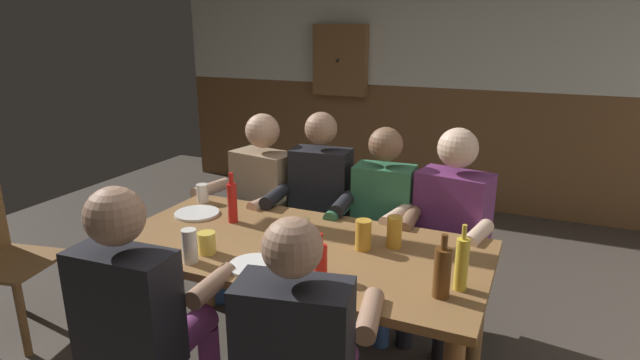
# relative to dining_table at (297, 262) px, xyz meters

# --- Properties ---
(back_wall_upper) EXTENTS (5.57, 0.12, 1.37)m
(back_wall_upper) POSITION_rel_dining_table_xyz_m (0.00, 3.02, 1.22)
(back_wall_upper) COLOR beige
(back_wall_wainscot) EXTENTS (5.57, 0.12, 1.17)m
(back_wall_wainscot) POSITION_rel_dining_table_xyz_m (0.00, 3.02, -0.05)
(back_wall_wainscot) COLOR brown
(back_wall_wainscot) RESTS_ON ground_plane
(dining_table) EXTENTS (1.83, 0.91, 0.73)m
(dining_table) POSITION_rel_dining_table_xyz_m (0.00, 0.00, 0.00)
(dining_table) COLOR brown
(dining_table) RESTS_ON ground_plane
(person_0) EXTENTS (0.60, 0.59, 1.21)m
(person_0) POSITION_rel_dining_table_xyz_m (-0.63, 0.69, 0.04)
(person_0) COLOR #997F60
(person_0) RESTS_ON ground_plane
(person_1) EXTENTS (0.53, 0.53, 1.25)m
(person_1) POSITION_rel_dining_table_xyz_m (-0.20, 0.68, 0.05)
(person_1) COLOR black
(person_1) RESTS_ON ground_plane
(person_2) EXTENTS (0.50, 0.53, 1.19)m
(person_2) POSITION_rel_dining_table_xyz_m (0.21, 0.67, 0.02)
(person_2) COLOR #33724C
(person_2) RESTS_ON ground_plane
(person_3) EXTENTS (0.58, 0.59, 1.22)m
(person_3) POSITION_rel_dining_table_xyz_m (0.60, 0.69, 0.05)
(person_3) COLOR #6B2D66
(person_3) RESTS_ON ground_plane
(person_4) EXTENTS (0.57, 0.53, 1.19)m
(person_4) POSITION_rel_dining_table_xyz_m (-0.37, -0.68, 0.03)
(person_4) COLOR black
(person_4) RESTS_ON ground_plane
(person_5) EXTENTS (0.57, 0.57, 1.19)m
(person_5) POSITION_rel_dining_table_xyz_m (0.35, -0.68, 0.02)
(person_5) COLOR black
(person_5) RESTS_ON ground_plane
(chair_empty_near_left) EXTENTS (0.52, 0.52, 0.88)m
(chair_empty_near_left) POSITION_rel_dining_table_xyz_m (-1.73, -0.35, -0.16)
(chair_empty_near_left) COLOR brown
(chair_empty_near_left) RESTS_ON ground_plane
(table_candle) EXTENTS (0.04, 0.04, 0.08)m
(table_candle) POSITION_rel_dining_table_xyz_m (-0.02, 0.15, 0.14)
(table_candle) COLOR #F9E08C
(table_candle) RESTS_ON dining_table
(plate_0) EXTENTS (0.25, 0.25, 0.01)m
(plate_0) POSITION_rel_dining_table_xyz_m (-0.70, 0.14, 0.10)
(plate_0) COLOR white
(plate_0) RESTS_ON dining_table
(plate_1) EXTENTS (0.24, 0.24, 0.01)m
(plate_1) POSITION_rel_dining_table_xyz_m (-0.06, -0.30, 0.10)
(plate_1) COLOR white
(plate_1) RESTS_ON dining_table
(bottle_0) EXTENTS (0.05, 0.05, 0.28)m
(bottle_0) POSITION_rel_dining_table_xyz_m (-0.45, 0.13, 0.21)
(bottle_0) COLOR red
(bottle_0) RESTS_ON dining_table
(bottle_1) EXTENTS (0.06, 0.06, 0.20)m
(bottle_1) POSITION_rel_dining_table_xyz_m (0.24, -0.26, 0.17)
(bottle_1) COLOR red
(bottle_1) RESTS_ON dining_table
(bottle_2) EXTENTS (0.07, 0.07, 0.26)m
(bottle_2) POSITION_rel_dining_table_xyz_m (0.74, -0.22, 0.20)
(bottle_2) COLOR #593314
(bottle_2) RESTS_ON dining_table
(bottle_3) EXTENTS (0.05, 0.05, 0.28)m
(bottle_3) POSITION_rel_dining_table_xyz_m (0.80, -0.13, 0.21)
(bottle_3) COLOR gold
(bottle_3) RESTS_ON dining_table
(pint_glass_0) EXTENTS (0.08, 0.08, 0.10)m
(pint_glass_0) POSITION_rel_dining_table_xyz_m (-0.34, -0.26, 0.15)
(pint_glass_0) COLOR #E5C64C
(pint_glass_0) RESTS_ON dining_table
(pint_glass_1) EXTENTS (0.07, 0.07, 0.16)m
(pint_glass_1) POSITION_rel_dining_table_xyz_m (0.44, 0.16, 0.17)
(pint_glass_1) COLOR gold
(pint_glass_1) RESTS_ON dining_table
(pint_glass_2) EXTENTS (0.07, 0.07, 0.16)m
(pint_glass_2) POSITION_rel_dining_table_xyz_m (-0.35, -0.37, 0.17)
(pint_glass_2) COLOR white
(pint_glass_2) RESTS_ON dining_table
(pint_glass_3) EXTENTS (0.08, 0.08, 0.15)m
(pint_glass_3) POSITION_rel_dining_table_xyz_m (0.31, 0.08, 0.17)
(pint_glass_3) COLOR gold
(pint_glass_3) RESTS_ON dining_table
(pint_glass_4) EXTENTS (0.07, 0.07, 0.11)m
(pint_glass_4) POSITION_rel_dining_table_xyz_m (-0.80, 0.34, 0.15)
(pint_glass_4) COLOR white
(pint_glass_4) RESTS_ON dining_table
(wall_dart_cabinet) EXTENTS (0.56, 0.15, 0.70)m
(wall_dart_cabinet) POSITION_rel_dining_table_xyz_m (-0.94, 2.89, 0.78)
(wall_dart_cabinet) COLOR brown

